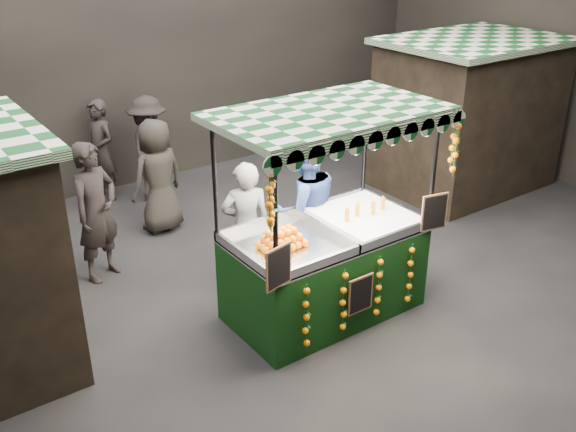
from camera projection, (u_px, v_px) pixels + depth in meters
ground at (321, 295)px, 8.25m from camera, size 12.00×12.00×0.00m
market_hall at (328, 24)px, 6.81m from camera, size 12.10×10.10×5.05m
neighbour_stall_right at (468, 114)px, 11.11m from camera, size 3.00×2.20×2.60m
juice_stall at (327, 255)px, 7.57m from camera, size 2.63×1.55×2.55m
vendor_grey at (246, 227)px, 8.08m from camera, size 0.75×0.63×1.74m
vendor_blue at (304, 210)px, 8.24m from camera, size 1.10×0.94×1.98m
shopper_0 at (96, 212)px, 8.30m from camera, size 0.82×0.70×1.89m
shopper_1 at (425, 136)px, 11.34m from camera, size 0.87×0.68×1.78m
shopper_3 at (150, 149)px, 10.69m from camera, size 1.19×1.33×1.79m
shopper_4 at (158, 176)px, 9.62m from camera, size 0.95×0.71×1.76m
shopper_5 at (398, 120)px, 12.69m from camera, size 1.24×1.35×1.50m
shopper_6 at (101, 151)px, 10.70m from camera, size 0.57×0.72×1.73m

